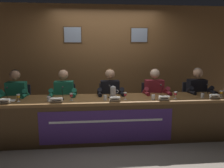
# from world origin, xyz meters

# --- Properties ---
(ground_plane) EXTENTS (12.00, 12.00, 0.00)m
(ground_plane) POSITION_xyz_m (0.00, 0.00, 0.00)
(ground_plane) COLOR #70665B
(wall_back_panelled) EXTENTS (5.97, 0.14, 2.60)m
(wall_back_panelled) POSITION_xyz_m (-0.00, 1.43, 1.30)
(wall_back_panelled) COLOR brown
(wall_back_panelled) RESTS_ON ground_plane
(conference_table) EXTENTS (4.77, 0.74, 0.75)m
(conference_table) POSITION_xyz_m (-0.00, -0.12, 0.52)
(conference_table) COLOR brown
(conference_table) RESTS_ON ground_plane
(chair_far_left) EXTENTS (0.44, 0.45, 0.90)m
(chair_far_left) POSITION_xyz_m (-1.79, 0.55, 0.44)
(chair_far_left) COLOR black
(chair_far_left) RESTS_ON ground_plane
(panelist_far_left) EXTENTS (0.51, 0.48, 1.23)m
(panelist_far_left) POSITION_xyz_m (-1.79, 0.35, 0.72)
(panelist_far_left) COLOR black
(panelist_far_left) RESTS_ON ground_plane
(nameplate_far_left) EXTENTS (0.19, 0.06, 0.08)m
(nameplate_far_left) POSITION_xyz_m (-1.76, -0.25, 0.79)
(nameplate_far_left) COLOR white
(nameplate_far_left) RESTS_ON conference_table
(juice_glass_far_left) EXTENTS (0.06, 0.06, 0.12)m
(juice_glass_far_left) POSITION_xyz_m (-1.58, -0.13, 0.84)
(juice_glass_far_left) COLOR white
(juice_glass_far_left) RESTS_ON conference_table
(microphone_far_left) EXTENTS (0.06, 0.17, 0.22)m
(microphone_far_left) POSITION_xyz_m (-1.83, 0.00, 0.83)
(microphone_far_left) COLOR black
(microphone_far_left) RESTS_ON conference_table
(chair_left) EXTENTS (0.44, 0.45, 0.90)m
(chair_left) POSITION_xyz_m (-0.89, 0.55, 0.44)
(chair_left) COLOR black
(chair_left) RESTS_ON ground_plane
(panelist_left) EXTENTS (0.51, 0.48, 1.23)m
(panelist_left) POSITION_xyz_m (-0.89, 0.35, 0.72)
(panelist_left) COLOR black
(panelist_left) RESTS_ON ground_plane
(nameplate_left) EXTENTS (0.20, 0.06, 0.08)m
(nameplate_left) POSITION_xyz_m (-0.93, -0.26, 0.79)
(nameplate_left) COLOR white
(nameplate_left) RESTS_ON conference_table
(juice_glass_left) EXTENTS (0.06, 0.06, 0.12)m
(juice_glass_left) POSITION_xyz_m (-0.71, -0.12, 0.84)
(juice_glass_left) COLOR white
(juice_glass_left) RESTS_ON conference_table
(water_cup_left) EXTENTS (0.06, 0.06, 0.08)m
(water_cup_left) POSITION_xyz_m (-1.08, -0.16, 0.79)
(water_cup_left) COLOR silver
(water_cup_left) RESTS_ON conference_table
(microphone_left) EXTENTS (0.06, 0.17, 0.22)m
(microphone_left) POSITION_xyz_m (-0.87, -0.03, 0.83)
(microphone_left) COLOR black
(microphone_left) RESTS_ON conference_table
(chair_center) EXTENTS (0.44, 0.45, 0.90)m
(chair_center) POSITION_xyz_m (0.00, 0.55, 0.44)
(chair_center) COLOR black
(chair_center) RESTS_ON ground_plane
(panelist_center) EXTENTS (0.51, 0.48, 1.23)m
(panelist_center) POSITION_xyz_m (0.00, 0.35, 0.72)
(panelist_center) COLOR black
(panelist_center) RESTS_ON ground_plane
(nameplate_center) EXTENTS (0.18, 0.06, 0.08)m
(nameplate_center) POSITION_xyz_m (0.02, -0.27, 0.79)
(nameplate_center) COLOR white
(nameplate_center) RESTS_ON conference_table
(juice_glass_center) EXTENTS (0.06, 0.06, 0.12)m
(juice_glass_center) POSITION_xyz_m (0.22, -0.15, 0.84)
(juice_glass_center) COLOR white
(juice_glass_center) RESTS_ON conference_table
(water_cup_center) EXTENTS (0.06, 0.06, 0.08)m
(water_cup_center) POSITION_xyz_m (-0.13, -0.16, 0.79)
(water_cup_center) COLOR silver
(water_cup_center) RESTS_ON conference_table
(microphone_center) EXTENTS (0.06, 0.17, 0.22)m
(microphone_center) POSITION_xyz_m (-0.04, 0.03, 0.83)
(microphone_center) COLOR black
(microphone_center) RESTS_ON conference_table
(chair_right) EXTENTS (0.44, 0.45, 0.90)m
(chair_right) POSITION_xyz_m (0.89, 0.55, 0.44)
(chair_right) COLOR black
(chair_right) RESTS_ON ground_plane
(panelist_right) EXTENTS (0.51, 0.48, 1.23)m
(panelist_right) POSITION_xyz_m (0.89, 0.35, 0.72)
(panelist_right) COLOR black
(panelist_right) RESTS_ON ground_plane
(nameplate_right) EXTENTS (0.18, 0.06, 0.08)m
(nameplate_right) POSITION_xyz_m (0.86, -0.28, 0.79)
(nameplate_right) COLOR white
(nameplate_right) RESTS_ON conference_table
(juice_glass_right) EXTENTS (0.06, 0.06, 0.12)m
(juice_glass_right) POSITION_xyz_m (1.11, -0.17, 0.84)
(juice_glass_right) COLOR white
(juice_glass_right) RESTS_ON conference_table
(water_cup_right) EXTENTS (0.06, 0.06, 0.08)m
(water_cup_right) POSITION_xyz_m (0.69, -0.21, 0.79)
(water_cup_right) COLOR silver
(water_cup_right) RESTS_ON conference_table
(microphone_right) EXTENTS (0.06, 0.17, 0.22)m
(microphone_right) POSITION_xyz_m (0.92, 0.01, 0.83)
(microphone_right) COLOR black
(microphone_right) RESTS_ON conference_table
(chair_far_right) EXTENTS (0.44, 0.45, 0.90)m
(chair_far_right) POSITION_xyz_m (1.79, 0.55, 0.44)
(chair_far_right) COLOR black
(chair_far_right) RESTS_ON ground_plane
(panelist_far_right) EXTENTS (0.51, 0.48, 1.23)m
(panelist_far_right) POSITION_xyz_m (1.79, 0.35, 0.72)
(panelist_far_right) COLOR black
(panelist_far_right) RESTS_ON ground_plane
(nameplate_far_right) EXTENTS (0.17, 0.06, 0.08)m
(nameplate_far_right) POSITION_xyz_m (1.78, -0.25, 0.79)
(nameplate_far_right) COLOR white
(nameplate_far_right) RESTS_ON conference_table
(juice_glass_far_right) EXTENTS (0.06, 0.06, 0.12)m
(juice_glass_far_right) POSITION_xyz_m (1.97, -0.14, 0.84)
(juice_glass_far_right) COLOR white
(juice_glass_far_right) RESTS_ON conference_table
(water_cup_far_right) EXTENTS (0.06, 0.06, 0.08)m
(water_cup_far_right) POSITION_xyz_m (1.62, -0.15, 0.79)
(water_cup_far_right) COLOR silver
(water_cup_far_right) RESTS_ON conference_table
(microphone_far_right) EXTENTS (0.06, 0.17, 0.22)m
(microphone_far_right) POSITION_xyz_m (1.81, -0.03, 0.83)
(microphone_far_right) COLOR black
(microphone_far_right) RESTS_ON conference_table
(water_pitcher_central) EXTENTS (0.15, 0.10, 0.21)m
(water_pitcher_central) POSITION_xyz_m (0.03, 0.06, 0.85)
(water_pitcher_central) COLOR silver
(water_pitcher_central) RESTS_ON conference_table
(document_stack_far_left) EXTENTS (0.23, 0.18, 0.01)m
(document_stack_far_left) POSITION_xyz_m (-1.76, -0.08, 0.76)
(document_stack_far_left) COLOR white
(document_stack_far_left) RESTS_ON conference_table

